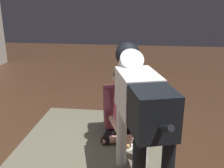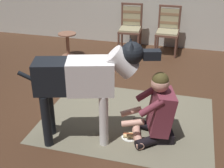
% 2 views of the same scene
% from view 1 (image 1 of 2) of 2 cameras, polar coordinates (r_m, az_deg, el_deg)
% --- Properties ---
extents(ground_plane, '(14.77, 14.77, 0.00)m').
position_cam_1_polar(ground_plane, '(3.00, -6.76, -16.13)').
color(ground_plane, '#442B1B').
extents(area_rug, '(2.27, 1.76, 0.01)m').
position_cam_1_polar(area_rug, '(3.16, -4.69, -14.06)').
color(area_rug, '#6D6854').
rests_on(area_rug, ground).
extents(person_sitting_on_floor, '(0.70, 0.59, 0.88)m').
position_cam_1_polar(person_sitting_on_floor, '(3.32, 1.89, -5.28)').
color(person_sitting_on_floor, black).
rests_on(person_sitting_on_floor, ground).
extents(large_dog, '(1.54, 0.61, 1.27)m').
position_cam_1_polar(large_dog, '(2.39, 6.00, -3.27)').
color(large_dog, white).
rests_on(large_dog, ground).
extents(hot_dog_on_plate, '(0.21, 0.21, 0.06)m').
position_cam_1_polar(hot_dog_on_plate, '(3.20, 2.98, -13.06)').
color(hot_dog_on_plate, white).
rests_on(hot_dog_on_plate, ground).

